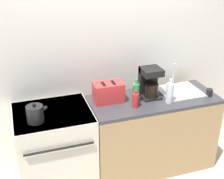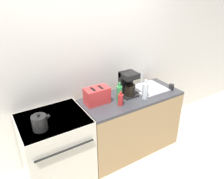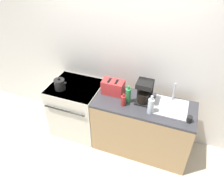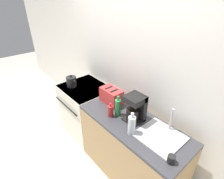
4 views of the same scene
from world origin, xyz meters
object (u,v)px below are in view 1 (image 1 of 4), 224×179
kettle (35,114)px  bottle_clear (170,93)px  coffee_maker (150,82)px  stove (55,148)px  bottle_green (136,93)px  toaster (108,92)px  bottle_red (135,100)px  cup_black (209,92)px

kettle → bottle_clear: size_ratio=0.74×
coffee_maker → stove: bearing=-179.0°
stove → bottle_green: size_ratio=3.33×
toaster → bottle_green: 0.28m
coffee_maker → bottle_red: size_ratio=1.81×
coffee_maker → bottle_red: bearing=-143.1°
cup_black → kettle: bearing=178.6°
kettle → toaster: (0.77, 0.18, 0.02)m
kettle → toaster: 0.79m
coffee_maker → cup_black: 0.67m
kettle → coffee_maker: size_ratio=0.59×
bottle_red → bottle_green: (0.04, 0.09, 0.03)m
toaster → coffee_maker: bearing=-3.2°
stove → toaster: 0.81m
bottle_red → cup_black: bottle_red is taller
toaster → bottle_green: size_ratio=1.17×
bottle_red → bottle_green: bearing=66.3°
kettle → toaster: toaster is taller
kettle → coffee_maker: (1.23, 0.15, 0.09)m
bottle_red → cup_black: size_ratio=2.27×
coffee_maker → bottle_red: coffee_maker is taller
kettle → bottle_clear: bottle_clear is taller
stove → cup_black: (1.68, -0.18, 0.47)m
bottle_clear → bottle_red: size_ratio=1.45×
stove → cup_black: size_ratio=10.92×
toaster → bottle_red: (0.22, -0.20, -0.03)m
bottle_clear → cup_black: (0.49, 0.00, -0.07)m
coffee_maker → bottle_red: (-0.24, -0.18, -0.09)m
bottle_green → bottle_red: bearing=-113.7°
toaster → cup_black: 1.10m
toaster → coffee_maker: size_ratio=0.93×
toaster → bottle_clear: (0.59, -0.22, 0.01)m
toaster → bottle_clear: size_ratio=1.16×
toaster → bottle_red: size_ratio=1.68×
toaster → cup_black: (1.08, -0.22, -0.06)m
toaster → cup_black: size_ratio=3.82×
stove → coffee_maker: size_ratio=2.66×
cup_black → bottle_red: bearing=178.6°
kettle → bottle_red: 0.99m
coffee_maker → bottle_clear: size_ratio=1.24×
coffee_maker → bottle_green: 0.23m
toaster → bottle_red: bearing=-42.4°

